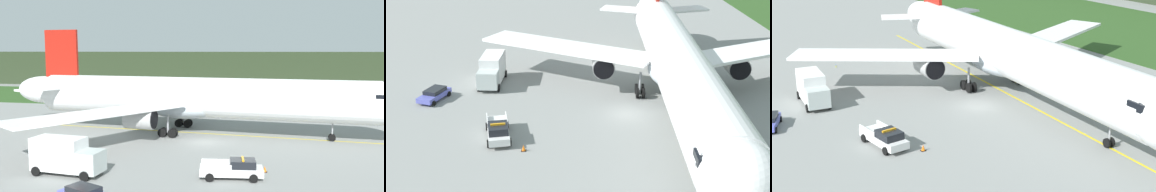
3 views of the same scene
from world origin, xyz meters
The scene contains 8 objects.
ground centered at (0.00, 0.00, 0.00)m, with size 320.00×320.00×0.00m, color gray.
taxiway_centerline_main centered at (-1.67, 5.53, 0.00)m, with size 74.37×0.30×0.01m, color yellow.
airliner centered at (-2.22, 5.57, 4.92)m, with size 56.92×46.17×14.62m.
ops_pickup_truck centered at (5.14, -13.25, 0.90)m, with size 5.89×2.87×1.94m.
catering_truck centered at (-10.31, -15.26, 1.84)m, with size 6.94×3.18×3.65m.
staff_car centered at (-5.28, -21.33, 0.70)m, with size 4.77×3.37×1.30m.
apron_cone centered at (7.84, -10.71, 0.29)m, with size 0.47×0.47×0.59m.
taxiway_edge_light_west centered at (-23.79, -8.01, 0.22)m, with size 0.12×0.12×0.41m.
Camera 2 is at (51.44, -8.04, 22.65)m, focal length 49.58 mm.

